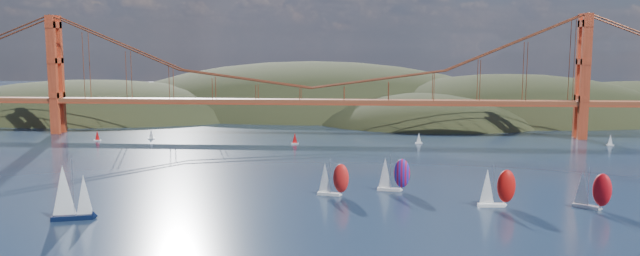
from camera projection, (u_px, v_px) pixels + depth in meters
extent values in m
ellipsoid|color=black|center=(93.00, 133.00, 377.07)|extent=(240.00, 140.00, 64.00)
ellipsoid|color=black|center=(312.00, 135.00, 407.91)|extent=(300.00, 180.00, 96.00)
ellipsoid|color=black|center=(509.00, 138.00, 369.06)|extent=(220.00, 140.00, 76.00)
ellipsoid|color=black|center=(430.00, 136.00, 342.39)|extent=(140.00, 110.00, 48.00)
cube|color=brown|center=(311.00, 101.00, 284.24)|extent=(440.00, 7.00, 1.60)
cube|color=maroon|center=(311.00, 104.00, 284.39)|extent=(440.00, 7.00, 0.80)
cube|color=maroon|center=(56.00, 75.00, 291.45)|extent=(4.00, 8.50, 55.00)
cube|color=maroon|center=(583.00, 77.00, 274.01)|extent=(4.00, 8.50, 55.00)
cube|color=black|center=(73.00, 217.00, 148.02)|extent=(9.79, 5.29, 1.13)
cylinder|color=#99999E|center=(73.00, 187.00, 147.16)|extent=(0.14, 0.14, 13.62)
cone|color=white|center=(63.00, 190.00, 146.77)|extent=(6.60, 6.60, 11.99)
cone|color=white|center=(84.00, 195.00, 147.95)|extent=(4.71, 4.71, 9.54)
cube|color=white|center=(329.00, 194.00, 172.14)|extent=(6.54, 3.11, 0.76)
cylinder|color=#99999E|center=(330.00, 176.00, 171.38)|extent=(0.09, 0.09, 9.45)
cone|color=white|center=(325.00, 177.00, 171.86)|extent=(4.22, 4.22, 8.32)
ellipsoid|color=red|center=(341.00, 178.00, 170.53)|extent=(4.92, 3.68, 7.94)
cube|color=white|center=(491.00, 205.00, 159.95)|extent=(6.89, 2.47, 0.81)
cylinder|color=#99999E|center=(493.00, 184.00, 159.24)|extent=(0.10, 0.10, 10.13)
cone|color=white|center=(487.00, 186.00, 159.29)|extent=(4.10, 4.10, 8.92)
ellipsoid|color=red|center=(506.00, 186.00, 159.35)|extent=(4.97, 3.37, 8.51)
cube|color=white|center=(586.00, 206.00, 158.57)|extent=(6.47, 5.33, 0.79)
cylinder|color=#99999E|center=(588.00, 186.00, 157.66)|extent=(0.10, 0.10, 9.92)
cone|color=white|center=(582.00, 187.00, 158.68)|extent=(5.16, 5.16, 8.73)
ellipsoid|color=red|center=(602.00, 190.00, 155.64)|extent=(5.46, 5.05, 8.33)
cube|color=silver|center=(389.00, 189.00, 177.54)|extent=(6.76, 2.79, 0.79)
cylinder|color=#99999E|center=(390.00, 171.00, 176.77)|extent=(0.10, 0.10, 9.84)
cone|color=white|center=(385.00, 173.00, 177.17)|extent=(4.18, 4.18, 8.66)
ellipsoid|color=#B5102D|center=(402.00, 173.00, 176.12)|extent=(4.97, 3.53, 8.26)
cube|color=silver|center=(98.00, 140.00, 270.21)|extent=(3.00, 1.00, 0.50)
cone|color=red|center=(97.00, 135.00, 269.91)|extent=(2.00, 2.00, 4.20)
cube|color=silver|center=(151.00, 139.00, 275.69)|extent=(3.00, 1.00, 0.50)
cone|color=white|center=(151.00, 133.00, 275.38)|extent=(2.00, 2.00, 4.20)
cube|color=silver|center=(610.00, 145.00, 257.37)|extent=(3.00, 1.00, 0.50)
cone|color=white|center=(610.00, 140.00, 257.07)|extent=(2.00, 2.00, 4.20)
cube|color=silver|center=(419.00, 143.00, 262.79)|extent=(3.00, 1.00, 0.50)
cone|color=white|center=(419.00, 138.00, 262.48)|extent=(2.00, 2.00, 4.20)
cube|color=silver|center=(295.00, 144.00, 261.50)|extent=(3.00, 1.00, 0.50)
cone|color=red|center=(295.00, 138.00, 261.20)|extent=(2.00, 2.00, 4.20)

